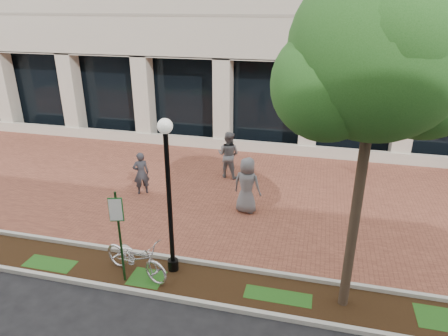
% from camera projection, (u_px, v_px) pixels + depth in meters
% --- Properties ---
extents(ground, '(120.00, 120.00, 0.00)m').
position_uv_depth(ground, '(244.00, 193.00, 14.69)').
color(ground, black).
rests_on(ground, ground).
extents(brick_plaza, '(40.00, 9.00, 0.01)m').
position_uv_depth(brick_plaza, '(244.00, 193.00, 14.69)').
color(brick_plaza, brown).
rests_on(brick_plaza, ground).
extents(planting_strip, '(40.00, 1.50, 0.01)m').
position_uv_depth(planting_strip, '(203.00, 283.00, 9.98)').
color(planting_strip, black).
rests_on(planting_strip, ground).
extents(curb_plaza_side, '(40.00, 0.12, 0.12)m').
position_uv_depth(curb_plaza_side, '(211.00, 264.00, 10.63)').
color(curb_plaza_side, '#ACABA2').
rests_on(curb_plaza_side, ground).
extents(curb_street_side, '(40.00, 0.12, 0.12)m').
position_uv_depth(curb_street_side, '(193.00, 302.00, 9.29)').
color(curb_street_side, '#ACABA2').
rests_on(curb_street_side, ground).
extents(parking_sign, '(0.34, 0.07, 2.49)m').
position_uv_depth(parking_sign, '(119.00, 227.00, 9.49)').
color(parking_sign, '#143816').
rests_on(parking_sign, ground).
extents(lamppost, '(0.36, 0.36, 4.11)m').
position_uv_depth(lamppost, '(169.00, 190.00, 9.62)').
color(lamppost, black).
rests_on(lamppost, ground).
extents(street_tree, '(3.96, 3.30, 7.35)m').
position_uv_depth(street_tree, '(380.00, 64.00, 7.24)').
color(street_tree, '#433426').
rests_on(street_tree, ground).
extents(locked_bicycle, '(2.15, 1.30, 1.06)m').
position_uv_depth(locked_bicycle, '(136.00, 257.00, 10.11)').
color(locked_bicycle, silver).
rests_on(locked_bicycle, ground).
extents(pedestrian_left, '(0.70, 0.64, 1.60)m').
position_uv_depth(pedestrian_left, '(141.00, 173.00, 14.41)').
color(pedestrian_left, '#28282D').
rests_on(pedestrian_left, ground).
extents(pedestrian_mid, '(1.04, 0.88, 1.88)m').
position_uv_depth(pedestrian_mid, '(228.00, 155.00, 15.76)').
color(pedestrian_mid, slate).
rests_on(pedestrian_mid, ground).
extents(pedestrian_right, '(1.04, 0.78, 1.91)m').
position_uv_depth(pedestrian_right, '(247.00, 185.00, 13.09)').
color(pedestrian_right, '#5B5C60').
rests_on(pedestrian_right, ground).
extents(bollard, '(0.12, 0.12, 0.86)m').
position_uv_depth(bollard, '(364.00, 166.00, 15.95)').
color(bollard, silver).
rests_on(bollard, ground).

